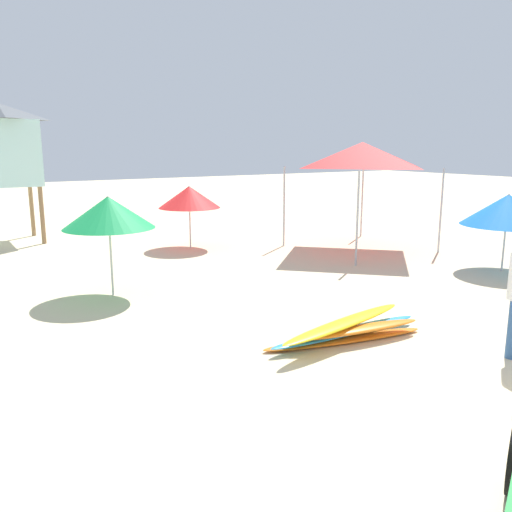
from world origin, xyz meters
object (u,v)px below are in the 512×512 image
Objects in this scene: popup_canopy at (362,155)px; surfboard_pile at (348,331)px; lifeguard_tower at (1,144)px; beach_umbrella_left at (108,212)px; beach_umbrella_far at (189,197)px; beach_umbrella_mid at (507,210)px.

surfboard_pile is at bearing -134.42° from popup_canopy.
popup_canopy is 9.85m from lifeguard_tower.
lifeguard_tower is (-2.86, 11.08, 2.58)m from surfboard_pile.
popup_canopy is 7.04m from beach_umbrella_left.
lifeguard_tower is 2.33× the size of beach_umbrella_far.
beach_umbrella_far is (4.01, -3.53, -1.37)m from lifeguard_tower.
lifeguard_tower reaches higher than beach_umbrella_left.
lifeguard_tower reaches higher than beach_umbrella_far.
popup_canopy reaches higher than beach_umbrella_mid.
beach_umbrella_far is at bearing 46.97° from beach_umbrella_left.
surfboard_pile is at bearing -166.37° from beach_umbrella_mid.
beach_umbrella_mid is at bearing -19.02° from beach_umbrella_left.
popup_canopy is at bearing -34.94° from beach_umbrella_far.
beach_umbrella_mid is at bearing -48.23° from lifeguard_tower.
beach_umbrella_far is (-4.63, 6.15, 0.01)m from beach_umbrella_mid.
lifeguard_tower is 2.00× the size of beach_umbrella_mid.
lifeguard_tower is at bearing 138.65° from beach_umbrella_far.
lifeguard_tower is at bearing 131.77° from beach_umbrella_mid.
beach_umbrella_far is (-3.71, 2.59, -1.11)m from popup_canopy.
lifeguard_tower is 7.12m from beach_umbrella_left.
lifeguard_tower is at bearing 141.59° from popup_canopy.
popup_canopy is at bearing 45.58° from surfboard_pile.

